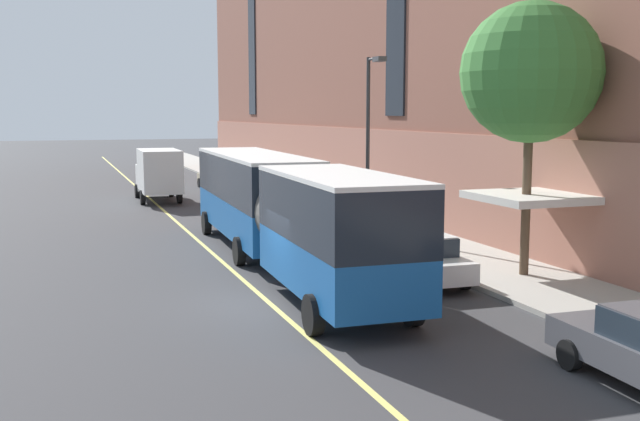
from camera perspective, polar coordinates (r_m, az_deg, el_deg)
ground_plane at (r=21.08m, az=-3.75°, el=-7.02°), size 260.00×260.00×0.00m
sidewalk at (r=27.02m, az=11.53°, el=-3.76°), size 4.08×160.00×0.15m
city_bus at (r=25.42m, az=-3.03°, el=0.38°), size 3.41×19.02×3.69m
parked_car_white_0 at (r=23.57m, az=7.51°, el=-3.56°), size 2.06×4.67×1.56m
parked_car_champagne_2 at (r=52.48m, az=-7.96°, el=2.51°), size 1.96×4.37×1.56m
parked_car_silver_4 at (r=46.39m, az=-6.44°, el=1.89°), size 1.95×4.42×1.56m
box_truck at (r=45.22m, az=-12.22°, el=2.85°), size 2.45×6.46×3.12m
street_tree_mid_block at (r=24.29m, az=15.77°, el=10.04°), size 4.35×4.35×8.51m
street_lamp at (r=31.07m, az=3.83°, el=6.28°), size 0.36×1.48×7.37m
fire_hydrant at (r=30.85m, az=4.04°, el=-1.44°), size 0.42×0.24×0.72m
lane_centerline at (r=23.88m, az=-5.86°, el=-5.30°), size 0.16×140.00×0.01m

